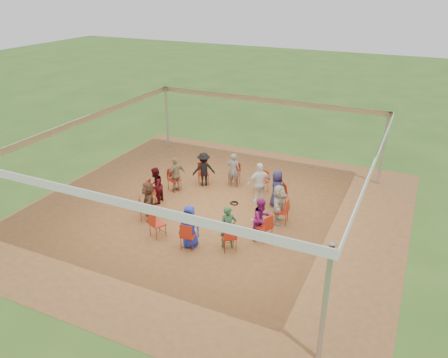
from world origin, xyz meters
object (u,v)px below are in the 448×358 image
at_px(chair_4, 234,175).
at_px(laptop, 258,218).
at_px(person_seated_1, 279,204).
at_px(person_seated_5, 176,175).
at_px(chair_0, 264,227).
at_px(person_seated_4, 204,169).
at_px(person_seated_3, 234,170).
at_px(person_seated_9, 228,228).
at_px(chair_6, 174,180).
at_px(chair_11, 229,237).
at_px(chair_3, 262,182).
at_px(chair_7, 153,192).
at_px(person_seated_2, 277,189).
at_px(standing_person, 260,184).
at_px(person_seated_7, 149,201).
at_px(chair_10, 188,236).
at_px(cable_coil, 234,203).
at_px(chair_2, 279,195).
at_px(chair_5, 203,174).
at_px(person_seated_0, 262,219).
at_px(chair_1, 282,211).
at_px(chair_9, 158,224).
at_px(person_seated_8, 190,227).
at_px(chair_8, 146,208).
at_px(person_seated_6, 155,186).

relative_size(chair_4, laptop, 2.51).
xyz_separation_m(person_seated_1, person_seated_5, (-4.39, 0.63, 0.00)).
relative_size(chair_0, person_seated_4, 0.64).
xyz_separation_m(person_seated_3, laptop, (2.23, -3.12, -0.05)).
bearing_deg(person_seated_9, chair_0, 9.57).
bearing_deg(person_seated_5, chair_6, -90.00).
xyz_separation_m(chair_11, person_seated_1, (0.83, 2.21, 0.26)).
bearing_deg(chair_3, chair_0, 135.00).
height_order(chair_6, chair_7, same).
xyz_separation_m(person_seated_2, standing_person, (-0.63, -0.05, 0.10)).
bearing_deg(standing_person, person_seated_2, 147.20).
xyz_separation_m(chair_0, chair_7, (-4.62, 0.67, 0.00)).
distance_m(person_seated_2, person_seated_7, 4.59).
height_order(chair_10, cable_coil, chair_10).
bearing_deg(person_seated_9, chair_2, 43.54).
distance_m(chair_2, standing_person, 0.82).
bearing_deg(chair_10, standing_person, 69.33).
distance_m(chair_5, chair_10, 4.67).
bearing_deg(chair_5, person_seated_0, 104.61).
height_order(chair_6, person_seated_3, person_seated_3).
relative_size(person_seated_7, cable_coil, 4.14).
xyz_separation_m(chair_1, chair_7, (-4.80, -0.57, 0.00)).
bearing_deg(chair_3, chair_9, 90.00).
bearing_deg(person_seated_0, person_seated_8, 150.00).
height_order(standing_person, cable_coil, standing_person).
xyz_separation_m(chair_4, person_seated_2, (2.12, -1.02, 0.26)).
xyz_separation_m(person_seated_3, person_seated_7, (-1.57, -3.66, 0.00)).
height_order(chair_7, person_seated_9, person_seated_9).
height_order(chair_8, cable_coil, chair_8).
distance_m(chair_9, person_seated_8, 1.25).
bearing_deg(standing_person, chair_7, -13.59).
xyz_separation_m(person_seated_8, laptop, (1.69, 1.44, -0.05)).
bearing_deg(person_seated_3, laptop, 118.75).
xyz_separation_m(chair_0, chair_5, (-3.67, 2.89, 0.00)).
bearing_deg(chair_2, person_seated_9, 133.54).
xyz_separation_m(chair_3, chair_6, (-3.17, -1.27, 0.00)).
bearing_deg(person_seated_8, cable_coil, 81.17).
bearing_deg(person_seated_4, chair_9, 59.16).
bearing_deg(chair_7, person_seated_1, 90.00).
bearing_deg(person_seated_7, person_seated_8, 30.00).
distance_m(chair_11, cable_coil, 3.04).
bearing_deg(chair_6, person_seated_7, 32.53).
xyz_separation_m(chair_7, person_seated_7, (0.56, -1.09, 0.26)).
bearing_deg(person_seated_2, person_seated_8, 120.00).
height_order(chair_2, chair_6, same).
distance_m(chair_5, chair_11, 4.83).
bearing_deg(person_seated_8, chair_5, 105.39).
relative_size(chair_4, standing_person, 0.56).
xyz_separation_m(person_seated_1, laptop, (-0.32, -1.11, -0.05)).
bearing_deg(person_seated_6, person_seated_3, 135.00).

